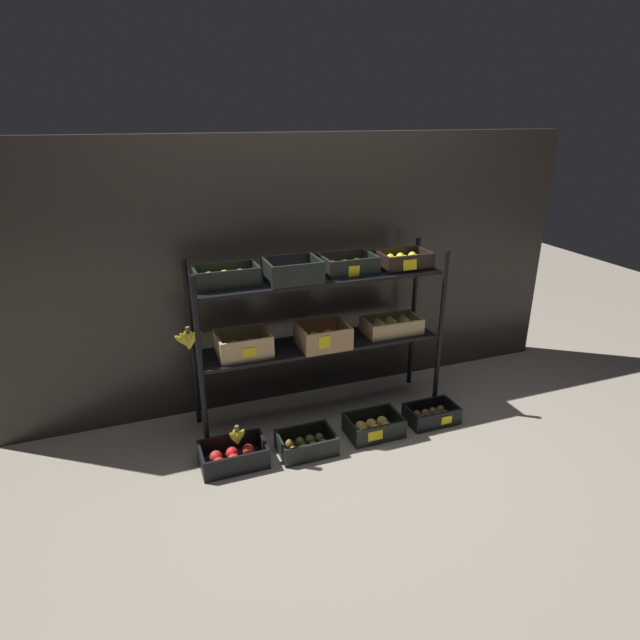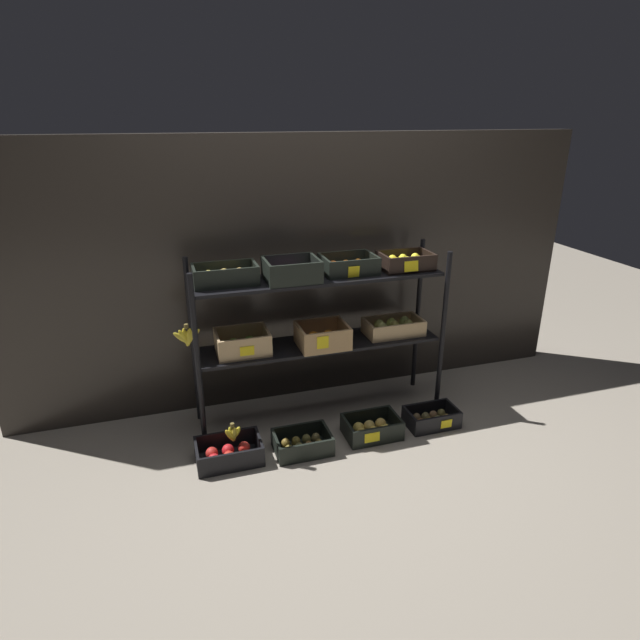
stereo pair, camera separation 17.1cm
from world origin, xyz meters
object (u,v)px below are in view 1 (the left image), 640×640
crate_ground_right_kiwi (431,415)px  crate_ground_apple_red (233,457)px  crate_ground_kiwi (306,444)px  display_rack (319,308)px  banana_bunch_loose (237,436)px  crate_ground_apple_gold (374,427)px

crate_ground_right_kiwi → crate_ground_apple_red: bearing=179.6°
crate_ground_apple_red → crate_ground_kiwi: (0.43, -0.03, -0.00)m
display_rack → crate_ground_right_kiwi: 1.03m
crate_ground_apple_red → banana_bunch_loose: bearing=-1.8°
crate_ground_apple_gold → crate_ground_kiwi: bearing=-176.9°
display_rack → crate_ground_kiwi: bearing=-120.3°
crate_ground_apple_red → crate_ground_kiwi: size_ratio=1.13×
crate_ground_apple_gold → crate_ground_apple_red: bearing=179.6°
crate_ground_kiwi → crate_ground_apple_gold: crate_ground_apple_gold is taller
crate_ground_kiwi → banana_bunch_loose: size_ratio=2.79×
crate_ground_kiwi → crate_ground_right_kiwi: crate_ground_kiwi is taller
display_rack → crate_ground_apple_red: bearing=-152.5°
banana_bunch_loose → crate_ground_kiwi: bearing=-4.3°
crate_ground_kiwi → display_rack: bearing=59.7°
display_rack → banana_bunch_loose: (-0.62, -0.34, -0.58)m
crate_ground_kiwi → crate_ground_apple_red: bearing=175.8°
display_rack → crate_ground_apple_gold: bearing=-55.0°
crate_ground_right_kiwi → banana_bunch_loose: bearing=179.6°
display_rack → crate_ground_apple_red: 1.02m
crate_ground_apple_red → banana_bunch_loose: (0.03, -0.00, 0.13)m
crate_ground_apple_gold → crate_ground_right_kiwi: (0.42, -0.00, -0.00)m
display_rack → crate_ground_apple_gold: (0.24, -0.34, -0.71)m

